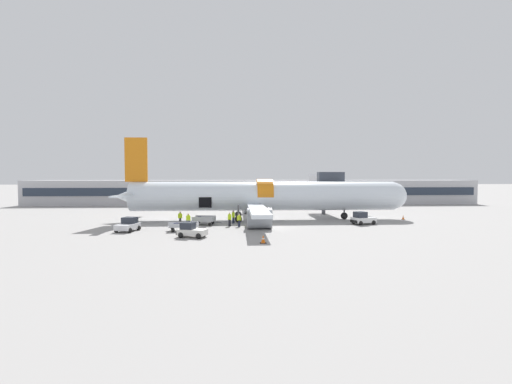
% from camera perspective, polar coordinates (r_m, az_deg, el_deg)
% --- Properties ---
extents(ground_plane, '(500.00, 500.00, 0.00)m').
position_cam_1_polar(ground_plane, '(40.85, 2.71, -6.00)').
color(ground_plane, gray).
extents(terminal_strip, '(98.93, 10.36, 5.33)m').
position_cam_1_polar(terminal_strip, '(78.51, -0.15, 0.03)').
color(terminal_strip, '#B2B2B7').
rests_on(terminal_strip, ground_plane).
extents(jet_bridge_stub, '(3.82, 9.49, 6.80)m').
position_cam_1_polar(jet_bridge_stub, '(55.55, 11.44, 1.37)').
color(jet_bridge_stub, '#4C4C51').
rests_on(jet_bridge_stub, ground_plane).
extents(airplane, '(41.19, 31.72, 11.46)m').
position_cam_1_polar(airplane, '(48.11, 0.91, -0.79)').
color(airplane, silver).
rests_on(airplane, ground_plane).
extents(baggage_tug_lead, '(3.18, 2.36, 1.49)m').
position_cam_1_polar(baggage_tug_lead, '(35.06, -10.75, -6.40)').
color(baggage_tug_lead, silver).
rests_on(baggage_tug_lead, ground_plane).
extents(baggage_tug_mid, '(2.56, 3.11, 1.53)m').
position_cam_1_polar(baggage_tug_mid, '(40.85, -20.53, -5.21)').
color(baggage_tug_mid, silver).
rests_on(baggage_tug_mid, ground_plane).
extents(baggage_tug_rear, '(3.28, 2.51, 1.62)m').
position_cam_1_polar(baggage_tug_rear, '(45.89, 17.34, -4.29)').
color(baggage_tug_rear, white).
rests_on(baggage_tug_rear, ground_plane).
extents(baggage_cart_loading, '(3.71, 2.45, 1.10)m').
position_cam_1_polar(baggage_cart_loading, '(43.76, -8.65, -4.72)').
color(baggage_cart_loading, '#999BA0').
rests_on(baggage_cart_loading, ground_plane).
extents(baggage_cart_queued, '(4.30, 2.40, 1.13)m').
position_cam_1_polar(baggage_cart_queued, '(39.41, -11.92, -5.61)').
color(baggage_cart_queued, '#B7BABF').
rests_on(baggage_cart_queued, ground_plane).
extents(ground_crew_loader_a, '(0.57, 0.41, 1.62)m').
position_cam_1_polar(ground_crew_loader_a, '(45.12, -12.53, -4.16)').
color(ground_crew_loader_a, '#2D2D33').
rests_on(ground_crew_loader_a, ground_plane).
extents(ground_crew_loader_b, '(0.55, 0.43, 1.58)m').
position_cam_1_polar(ground_crew_loader_b, '(41.85, -2.83, -4.65)').
color(ground_crew_loader_b, '#1E2338').
rests_on(ground_crew_loader_b, ground_plane).
extents(ground_crew_driver, '(0.58, 0.49, 1.68)m').
position_cam_1_polar(ground_crew_driver, '(42.05, -11.22, -4.59)').
color(ground_crew_driver, '#2D2D33').
rests_on(ground_crew_driver, ground_plane).
extents(ground_crew_supervisor, '(0.55, 0.55, 1.70)m').
position_cam_1_polar(ground_crew_supervisor, '(42.23, -4.43, -4.50)').
color(ground_crew_supervisor, black).
rests_on(ground_crew_supervisor, ground_plane).
extents(ground_crew_helper, '(0.52, 0.56, 1.69)m').
position_cam_1_polar(ground_crew_helper, '(44.57, -3.80, -4.14)').
color(ground_crew_helper, '#1E2338').
rests_on(ground_crew_helper, ground_plane).
extents(safety_cone_nose, '(0.50, 0.50, 0.63)m').
position_cam_1_polar(safety_cone_nose, '(53.01, 23.33, -3.93)').
color(safety_cone_nose, black).
rests_on(safety_cone_nose, ground_plane).
extents(safety_cone_engine_left, '(0.59, 0.59, 0.77)m').
position_cam_1_polar(safety_cone_engine_left, '(31.48, 1.21, -7.87)').
color(safety_cone_engine_left, black).
rests_on(safety_cone_engine_left, ground_plane).
extents(safety_cone_wingtip, '(0.45, 0.45, 0.76)m').
position_cam_1_polar(safety_cone_wingtip, '(40.72, 2.29, -5.51)').
color(safety_cone_wingtip, black).
rests_on(safety_cone_wingtip, ground_plane).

